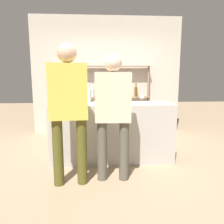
# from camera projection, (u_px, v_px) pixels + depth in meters

# --- Properties ---
(ground_plane) EXTENTS (16.00, 16.00, 0.00)m
(ground_plane) POSITION_uv_depth(u_px,v_px,m) (112.00, 159.00, 3.72)
(ground_plane) COLOR #9E8466
(bar_counter) EXTENTS (1.99, 0.58, 0.96)m
(bar_counter) POSITION_uv_depth(u_px,v_px,m) (112.00, 132.00, 3.64)
(bar_counter) COLOR #B7B2AD
(bar_counter) RESTS_ON ground_plane
(back_wall) EXTENTS (3.59, 0.12, 2.80)m
(back_wall) POSITION_uv_depth(u_px,v_px,m) (107.00, 76.00, 5.34)
(back_wall) COLOR beige
(back_wall) RESTS_ON ground_plane
(back_shelf) EXTENTS (2.04, 0.18, 1.64)m
(back_shelf) POSITION_uv_depth(u_px,v_px,m) (107.00, 89.00, 5.22)
(back_shelf) COLOR #897056
(back_shelf) RESTS_ON ground_plane
(counter_bottle_0) EXTENTS (0.09, 0.09, 0.36)m
(counter_bottle_0) POSITION_uv_depth(u_px,v_px,m) (89.00, 94.00, 3.67)
(counter_bottle_0) COLOR silver
(counter_bottle_0) RESTS_ON bar_counter
(counter_bottle_1) EXTENTS (0.08, 0.08, 0.37)m
(counter_bottle_1) POSITION_uv_depth(u_px,v_px,m) (111.00, 95.00, 3.42)
(counter_bottle_1) COLOR black
(counter_bottle_1) RESTS_ON bar_counter
(counter_bottle_2) EXTENTS (0.08, 0.08, 0.34)m
(counter_bottle_2) POSITION_uv_depth(u_px,v_px,m) (121.00, 94.00, 3.65)
(counter_bottle_2) COLOR #0F1956
(counter_bottle_2) RESTS_ON bar_counter
(wine_glass) EXTENTS (0.08, 0.08, 0.14)m
(wine_glass) POSITION_uv_depth(u_px,v_px,m) (142.00, 96.00, 3.65)
(wine_glass) COLOR silver
(wine_glass) RESTS_ON bar_counter
(ice_bucket) EXTENTS (0.18, 0.18, 0.25)m
(ice_bucket) POSITION_uv_depth(u_px,v_px,m) (102.00, 96.00, 3.42)
(ice_bucket) COLOR black
(ice_bucket) RESTS_ON bar_counter
(cork_jar) EXTENTS (0.12, 0.12, 0.13)m
(cork_jar) POSITION_uv_depth(u_px,v_px,m) (120.00, 100.00, 3.49)
(cork_jar) COLOR silver
(cork_jar) RESTS_ON bar_counter
(customer_center) EXTENTS (0.47, 0.22, 1.67)m
(customer_center) POSITION_uv_depth(u_px,v_px,m) (113.00, 109.00, 2.85)
(customer_center) COLOR #575347
(customer_center) RESTS_ON ground_plane
(customer_left) EXTENTS (0.49, 0.24, 1.79)m
(customer_left) POSITION_uv_depth(u_px,v_px,m) (69.00, 105.00, 2.71)
(customer_left) COLOR brown
(customer_left) RESTS_ON ground_plane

